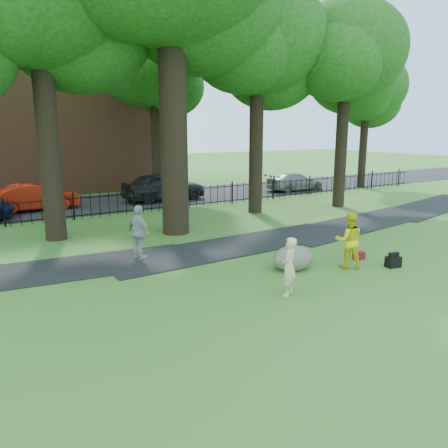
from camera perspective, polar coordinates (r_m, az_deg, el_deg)
ground at (r=12.73m, az=7.50°, el=-7.44°), size 120.00×120.00×0.00m
footpath at (r=16.30m, az=1.62°, el=-2.89°), size 36.07×3.85×0.03m
street at (r=26.72m, az=-14.59°, el=2.74°), size 80.00×7.00×0.02m
iron_fence at (r=22.87m, az=-11.70°, el=2.84°), size 44.00×0.04×1.20m
brick_building at (r=33.49m, az=-26.16°, el=14.09°), size 18.00×8.00×12.00m
tree_row at (r=19.81m, az=-7.30°, el=23.53°), size 26.82×7.96×12.42m
woman at (r=11.52m, az=8.48°, el=-5.51°), size 0.68×0.63×1.56m
man at (r=14.15m, az=15.99°, el=-2.06°), size 1.08×1.02×1.76m
pedestrian at (r=14.72m, az=-11.04°, el=-1.10°), size 0.73×1.16×1.84m
boulder at (r=13.75m, az=8.98°, el=-4.23°), size 1.61×1.40×0.79m
backpack at (r=14.82m, az=21.23°, el=-4.63°), size 0.50×0.36×0.34m
red_bag at (r=15.34m, az=17.20°, el=-3.94°), size 0.41×0.31×0.25m
red_sedan at (r=25.24m, az=-23.52°, el=3.25°), size 4.53×1.82×1.46m
grey_car at (r=26.74m, az=-7.87°, el=4.88°), size 5.05×2.12×1.71m
silver_car at (r=31.16m, az=9.22°, el=5.47°), size 4.32×1.80×1.25m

